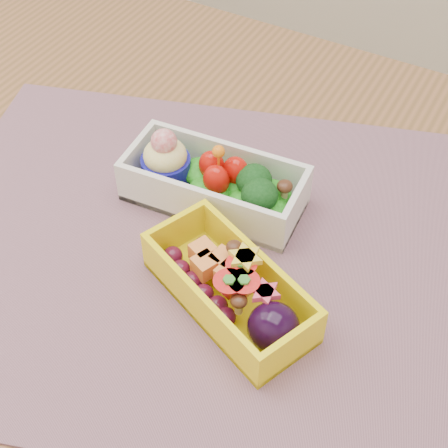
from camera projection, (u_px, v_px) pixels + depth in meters
The scene contains 4 objects.
table at pixel (238, 313), 0.72m from camera, with size 1.20×0.80×0.75m.
placemat at pixel (215, 251), 0.65m from camera, with size 0.59×0.45×0.00m, color #895E6C.
bento_white at pixel (213, 182), 0.67m from camera, with size 0.19×0.10×0.08m.
bento_yellow at pixel (232, 289), 0.58m from camera, with size 0.18×0.13×0.06m.
Camera 1 is at (0.19, -0.37, 1.24)m, focal length 52.80 mm.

